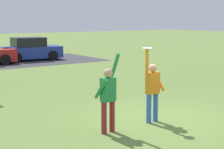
{
  "coord_description": "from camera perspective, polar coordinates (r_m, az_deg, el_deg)",
  "views": [
    {
      "loc": [
        -7.11,
        -7.53,
        2.89
      ],
      "look_at": [
        -1.17,
        0.68,
        1.32
      ],
      "focal_mm": 58.37,
      "sensor_mm": 36.0,
      "label": 1
    }
  ],
  "objects": [
    {
      "name": "ground_plane",
      "position": [
        10.76,
        7.26,
        -6.85
      ],
      "size": [
        120.0,
        120.0,
        0.0
      ],
      "primitive_type": "plane",
      "color": "olive"
    },
    {
      "name": "person_catcher",
      "position": [
        10.15,
        6.37,
        -2.08
      ],
      "size": [
        0.55,
        0.49,
        2.08
      ],
      "rotation": [
        0.0,
        0.0,
        -3.11
      ],
      "color": "#3366B7",
      "rests_on": "ground_plane"
    },
    {
      "name": "person_defender",
      "position": [
        9.15,
        -0.62,
        -3.23
      ],
      "size": [
        0.55,
        0.49,
        2.04
      ],
      "rotation": [
        0.0,
        0.0,
        0.04
      ],
      "color": "maroon",
      "rests_on": "ground_plane"
    },
    {
      "name": "frisbee_disc",
      "position": [
        9.85,
        5.54,
        4.12
      ],
      "size": [
        0.27,
        0.27,
        0.02
      ],
      "primitive_type": "cylinder",
      "color": "white",
      "rests_on": "person_catcher"
    },
    {
      "name": "parked_car_blue",
      "position": [
        25.92,
        -12.69,
        3.81
      ],
      "size": [
        4.23,
        2.3,
        1.59
      ],
      "rotation": [
        0.0,
        0.0,
        -0.08
      ],
      "color": "#233893",
      "rests_on": "ground_plane"
    }
  ]
}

